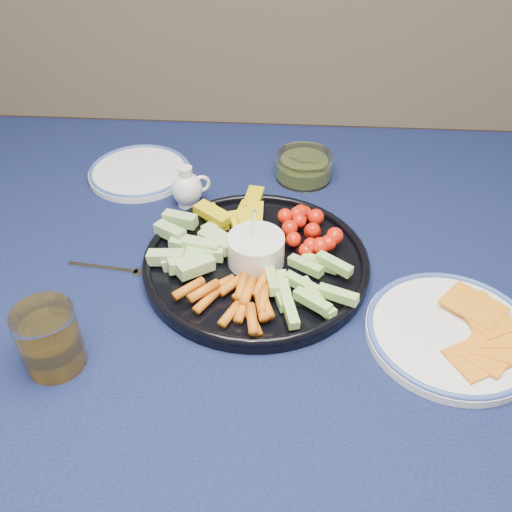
# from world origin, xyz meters

# --- Properties ---
(dining_table) EXTENTS (1.67, 1.07, 0.75)m
(dining_table) POSITION_xyz_m (0.00, 0.00, 0.66)
(dining_table) COLOR #512C1B
(dining_table) RESTS_ON ground
(crudite_platter) EXTENTS (0.37, 0.37, 0.12)m
(crudite_platter) POSITION_xyz_m (-0.06, 0.03, 0.77)
(crudite_platter) COLOR black
(crudite_platter) RESTS_ON dining_table
(creamer_pitcher) EXTENTS (0.07, 0.06, 0.08)m
(creamer_pitcher) POSITION_xyz_m (-0.20, 0.20, 0.78)
(creamer_pitcher) COLOR white
(creamer_pitcher) RESTS_ON dining_table
(pickle_bowl) EXTENTS (0.11, 0.11, 0.05)m
(pickle_bowl) POSITION_xyz_m (0.01, 0.31, 0.77)
(pickle_bowl) COLOR white
(pickle_bowl) RESTS_ON dining_table
(cheese_plate) EXTENTS (0.24, 0.24, 0.03)m
(cheese_plate) POSITION_xyz_m (0.23, -0.10, 0.76)
(cheese_plate) COLOR white
(cheese_plate) RESTS_ON dining_table
(juice_tumbler) EXTENTS (0.08, 0.08, 0.10)m
(juice_tumbler) POSITION_xyz_m (-0.32, -0.18, 0.79)
(juice_tumbler) COLOR white
(juice_tumbler) RESTS_ON dining_table
(fork_left) EXTENTS (0.14, 0.03, 0.00)m
(fork_left) POSITION_xyz_m (-0.29, 0.01, 0.75)
(fork_left) COLOR silver
(fork_left) RESTS_ON dining_table
(side_plate_extra) EXTENTS (0.20, 0.20, 0.02)m
(side_plate_extra) POSITION_xyz_m (-0.32, 0.30, 0.75)
(side_plate_extra) COLOR white
(side_plate_extra) RESTS_ON dining_table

